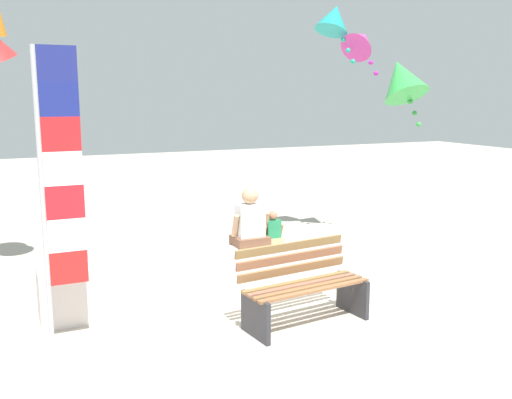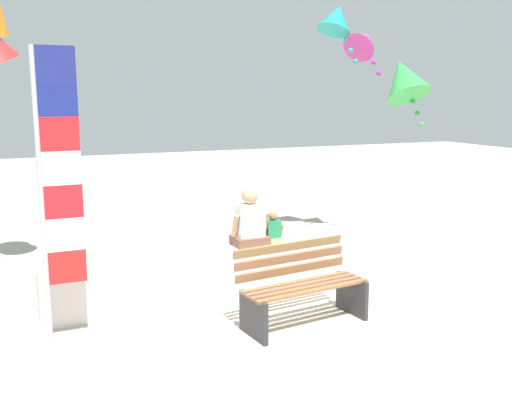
# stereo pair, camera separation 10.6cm
# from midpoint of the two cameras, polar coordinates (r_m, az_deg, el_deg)

# --- Properties ---
(ground_plane) EXTENTS (40.00, 40.00, 0.00)m
(ground_plane) POSITION_cam_midpoint_polar(r_m,az_deg,el_deg) (6.53, 3.19, -12.45)
(ground_plane) COLOR #B7AD9D
(seawall_ledge) EXTENTS (5.11, 0.49, 0.63)m
(seawall_ledge) POSITION_cam_midpoint_polar(r_m,az_deg,el_deg) (7.44, -1.10, -6.99)
(seawall_ledge) COLOR silver
(seawall_ledge) RESTS_ON ground
(park_bench) EXTENTS (1.50, 0.77, 0.88)m
(park_bench) POSITION_cam_midpoint_polar(r_m,az_deg,el_deg) (6.50, 4.18, -8.73)
(park_bench) COLOR #915F3C
(park_bench) RESTS_ON ground
(person_adult) EXTENTS (0.49, 0.36, 0.75)m
(person_adult) POSITION_cam_midpoint_polar(r_m,az_deg,el_deg) (7.34, -1.01, -2.35)
(person_adult) COLOR brown
(person_adult) RESTS_ON seawall_ledge
(person_child) EXTENTS (0.27, 0.20, 0.42)m
(person_child) POSITION_cam_midpoint_polar(r_m,az_deg,el_deg) (7.50, 1.27, -3.08)
(person_child) COLOR tan
(person_child) RESTS_ON seawall_ledge
(flag_banner) EXTENTS (0.42, 0.05, 2.99)m
(flag_banner) POSITION_cam_midpoint_polar(r_m,az_deg,el_deg) (5.95, -19.73, 1.79)
(flag_banner) COLOR #B7B7BC
(flag_banner) RESTS_ON ground
(kite_green) EXTENTS (0.81, 0.93, 1.18)m
(kite_green) POSITION_cam_midpoint_polar(r_m,az_deg,el_deg) (9.36, 13.97, 11.59)
(kite_green) COLOR green
(kite_magenta) EXTENTS (0.85, 0.81, 0.93)m
(kite_magenta) POSITION_cam_midpoint_polar(r_m,az_deg,el_deg) (10.16, 10.07, 15.23)
(kite_magenta) COLOR #DB3D9E
(kite_teal) EXTENTS (0.86, 0.81, 1.07)m
(kite_teal) POSITION_cam_midpoint_polar(r_m,az_deg,el_deg) (10.14, 7.45, 17.40)
(kite_teal) COLOR teal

